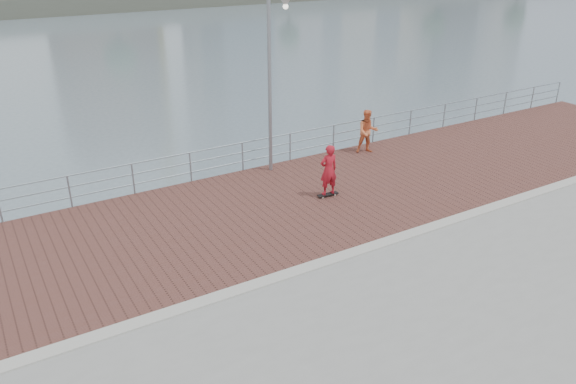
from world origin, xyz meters
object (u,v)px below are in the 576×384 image
guardrail (217,158)px  street_lamp (276,43)px  bystander (368,131)px  skateboarder (329,170)px

guardrail → street_lamp: 4.59m
street_lamp → bystander: size_ratio=3.80×
skateboarder → guardrail: bearing=-52.0°
skateboarder → bystander: skateboarder is taller
street_lamp → bystander: 5.73m
guardrail → street_lamp: (1.94, -0.99, 4.05)m
street_lamp → bystander: (4.25, 0.14, -3.84)m
bystander → street_lamp: bearing=-154.3°
guardrail → skateboarder: skateboarder is taller
street_lamp → skateboarder: 4.58m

